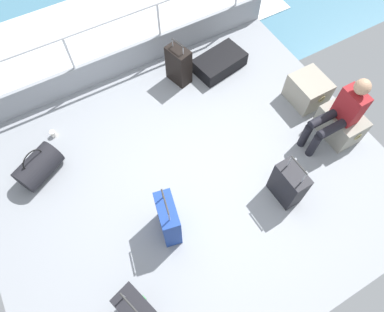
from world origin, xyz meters
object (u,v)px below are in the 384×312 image
(cargo_crate_0, at_px, (308,90))
(paper_cup, at_px, (53,134))
(passenger_seated, at_px, (340,113))
(suitcase_4, at_px, (288,184))
(suitcase_3, at_px, (219,63))
(duffel_bag, at_px, (38,167))
(cargo_crate_1, at_px, (340,124))
(suitcase_0, at_px, (168,219))
(suitcase_1, at_px, (137,309))
(suitcase_2, at_px, (179,65))

(cargo_crate_0, bearing_deg, paper_cup, -109.44)
(passenger_seated, distance_m, paper_cup, 3.92)
(suitcase_4, bearing_deg, suitcase_3, 169.20)
(suitcase_3, relative_size, paper_cup, 8.67)
(cargo_crate_0, xyz_separation_m, suitcase_3, (-1.19, -0.79, -0.09))
(suitcase_4, xyz_separation_m, duffel_bag, (-1.85, -2.63, -0.11))
(cargo_crate_1, bearing_deg, cargo_crate_0, -179.68)
(cargo_crate_1, distance_m, suitcase_0, 2.74)
(suitcase_0, bearing_deg, cargo_crate_1, 91.63)
(cargo_crate_0, bearing_deg, suitcase_0, -74.07)
(duffel_bag, bearing_deg, passenger_seated, 68.48)
(cargo_crate_0, xyz_separation_m, suitcase_0, (0.78, -2.74, 0.14))
(passenger_seated, distance_m, suitcase_1, 3.39)
(cargo_crate_1, height_order, suitcase_4, suitcase_4)
(cargo_crate_0, distance_m, cargo_crate_1, 0.70)
(cargo_crate_1, relative_size, passenger_seated, 0.56)
(cargo_crate_1, relative_size, suitcase_1, 0.82)
(suitcase_1, distance_m, duffel_bag, 2.25)
(suitcase_0, height_order, suitcase_1, suitcase_0)
(suitcase_4, relative_size, duffel_bag, 1.18)
(suitcase_0, xyz_separation_m, suitcase_2, (-2.07, 1.27, -0.04))
(cargo_crate_1, bearing_deg, passenger_seated, -90.00)
(suitcase_4, bearing_deg, suitcase_1, -80.82)
(cargo_crate_1, bearing_deg, suitcase_3, -157.13)
(passenger_seated, xyz_separation_m, paper_cup, (-1.95, -3.36, -0.54))
(cargo_crate_1, relative_size, suitcase_4, 0.78)
(passenger_seated, bearing_deg, cargo_crate_1, 90.00)
(suitcase_2, distance_m, duffel_bag, 2.46)
(duffel_bag, height_order, paper_cup, duffel_bag)
(duffel_bag, bearing_deg, suitcase_1, 10.12)
(cargo_crate_0, xyz_separation_m, suitcase_4, (1.10, -1.23, 0.09))
(suitcase_1, height_order, suitcase_2, suitcase_1)
(suitcase_3, bearing_deg, suitcase_2, -98.95)
(suitcase_3, distance_m, duffel_bag, 3.10)
(paper_cup, bearing_deg, duffel_bag, -32.50)
(suitcase_2, bearing_deg, suitcase_0, -31.44)
(cargo_crate_1, distance_m, suitcase_2, 2.48)
(suitcase_1, xyz_separation_m, suitcase_3, (-2.65, 2.67, -0.16))
(passenger_seated, bearing_deg, duffel_bag, -111.52)
(suitcase_2, relative_size, suitcase_3, 0.86)
(suitcase_0, xyz_separation_m, duffel_bag, (-1.53, -1.13, -0.17))
(suitcase_0, relative_size, suitcase_4, 1.11)
(suitcase_3, bearing_deg, suitcase_1, -45.25)
(duffel_bag, bearing_deg, cargo_crate_1, 69.43)
(suitcase_1, xyz_separation_m, duffel_bag, (-2.21, -0.39, -0.10))
(cargo_crate_1, bearing_deg, suitcase_0, -88.37)
(suitcase_3, height_order, paper_cup, suitcase_3)
(suitcase_1, relative_size, duffel_bag, 1.13)
(cargo_crate_0, height_order, suitcase_1, suitcase_1)
(passenger_seated, height_order, suitcase_3, passenger_seated)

